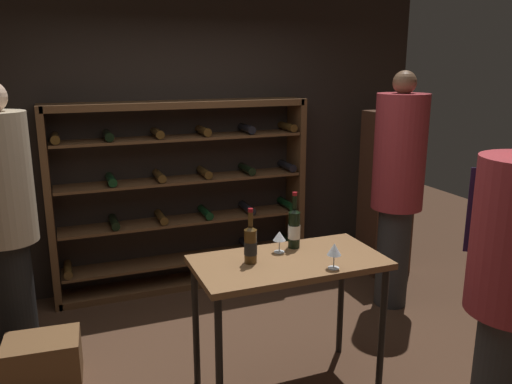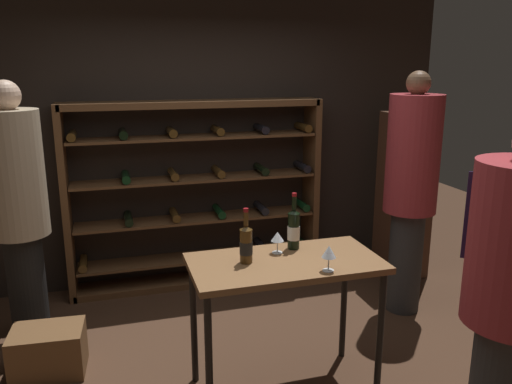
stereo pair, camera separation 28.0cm
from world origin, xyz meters
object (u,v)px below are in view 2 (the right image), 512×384
at_px(wine_glass_stemmed_left, 329,253).
at_px(person_host_in_suit, 17,202).
at_px(wine_rack, 198,194).
at_px(person_bystander_red_print, 411,183).
at_px(display_cabinet, 404,196).
at_px(tasting_table, 285,276).
at_px(wine_bottle_red_label, 294,229).
at_px(wine_bottle_amber_reserve, 246,244).
at_px(wine_glass_stemmed_right, 277,238).
at_px(wine_crate, 48,351).

bearing_deg(wine_glass_stemmed_left, person_host_in_suit, 143.01).
xyz_separation_m(wine_rack, person_bystander_red_print, (1.59, -1.06, 0.25)).
bearing_deg(wine_rack, display_cabinet, -10.63).
xyz_separation_m(tasting_table, wine_bottle_red_label, (0.12, 0.18, 0.24)).
distance_m(wine_bottle_red_label, wine_glass_stemmed_left, 0.42).
distance_m(tasting_table, wine_bottle_amber_reserve, 0.33).
bearing_deg(wine_bottle_red_label, wine_glass_stemmed_left, -80.98).
distance_m(wine_rack, person_host_in_suit, 1.62).
bearing_deg(person_bystander_red_print, tasting_table, 35.53).
bearing_deg(person_bystander_red_print, wine_bottle_amber_reserve, 30.67).
bearing_deg(person_bystander_red_print, display_cabinet, -113.82).
xyz_separation_m(display_cabinet, wine_glass_stemmed_right, (-1.77, -1.34, 0.19)).
relative_size(wine_rack, wine_bottle_red_label, 6.32).
relative_size(wine_crate, wine_bottle_red_label, 1.27).
height_order(tasting_table, person_host_in_suit, person_host_in_suit).
xyz_separation_m(person_bystander_red_print, wine_crate, (-2.87, -0.15, -0.97)).
bearing_deg(person_host_in_suit, tasting_table, -87.91).
bearing_deg(person_host_in_suit, wine_rack, -28.05).
distance_m(wine_rack, wine_glass_stemmed_right, 1.73).
relative_size(wine_bottle_amber_reserve, wine_glass_stemmed_left, 2.18).
bearing_deg(wine_crate, wine_glass_stemmed_left, -27.12).
bearing_deg(wine_rack, wine_bottle_red_label, -78.62).
xyz_separation_m(wine_rack, tasting_table, (0.21, -1.84, -0.09)).
xyz_separation_m(person_host_in_suit, person_bystander_red_print, (3.04, -0.38, 0.04)).
xyz_separation_m(person_host_in_suit, wine_crate, (0.17, -0.54, -0.94)).
bearing_deg(tasting_table, wine_bottle_amber_reserve, 171.54).
distance_m(tasting_table, person_host_in_suit, 2.06).
relative_size(wine_rack, person_host_in_suit, 1.20).
relative_size(display_cabinet, wine_glass_stemmed_right, 11.56).
relative_size(person_host_in_suit, person_bystander_red_print, 0.97).
bearing_deg(wine_glass_stemmed_left, person_bystander_red_print, 40.45).
height_order(tasting_table, person_bystander_red_print, person_bystander_red_print).
relative_size(person_host_in_suit, wine_bottle_amber_reserve, 5.75).
bearing_deg(wine_crate, tasting_table, -22.95).
xyz_separation_m(person_host_in_suit, wine_bottle_amber_reserve, (1.43, -1.13, -0.07)).
bearing_deg(tasting_table, wine_rack, 96.60).
distance_m(person_bystander_red_print, wine_bottle_amber_reserve, 1.78).
xyz_separation_m(wine_rack, wine_crate, (-1.28, -1.21, -0.72)).
xyz_separation_m(wine_crate, display_cabinet, (3.26, 0.84, 0.66)).
relative_size(person_bystander_red_print, wine_bottle_red_label, 5.40).
bearing_deg(wine_bottle_red_label, display_cabinet, 38.09).
relative_size(wine_bottle_amber_reserve, wine_glass_stemmed_right, 2.43).
relative_size(tasting_table, wine_bottle_red_label, 3.15).
relative_size(wine_rack, tasting_table, 2.01).
bearing_deg(wine_bottle_amber_reserve, person_host_in_suit, 141.54).
height_order(person_bystander_red_print, wine_bottle_red_label, person_bystander_red_print).
bearing_deg(tasting_table, wine_bottle_red_label, 56.72).
height_order(person_host_in_suit, wine_bottle_red_label, person_host_in_suit).
xyz_separation_m(wine_bottle_red_label, wine_bottle_amber_reserve, (-0.36, -0.15, -0.01)).
distance_m(tasting_table, wine_bottle_red_label, 0.33).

